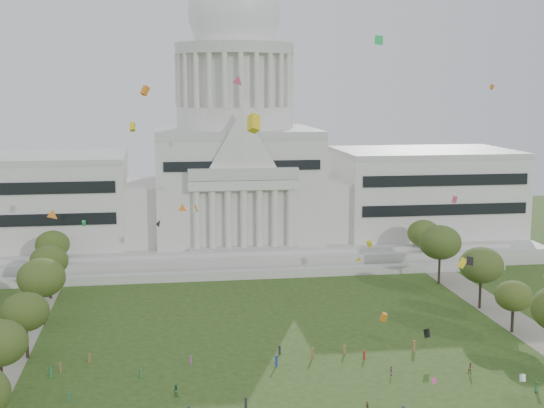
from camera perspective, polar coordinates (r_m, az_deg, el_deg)
name	(u,v)px	position (r m, az deg, el deg)	size (l,w,h in m)	color
capitol	(236,172)	(211.01, -2.76, 2.43)	(160.00, 64.50, 91.30)	#B8B6AB
path_right	(541,339)	(150.10, 19.61, -9.55)	(8.00, 160.00, 0.04)	gray
row_tree_l_3	(25,312)	(136.45, -18.08, -7.72)	(8.12, 8.12, 11.55)	black
row_tree_r_3	(514,296)	(150.27, 17.73, -6.61)	(7.01, 7.01, 9.98)	black
row_tree_l_4	(41,278)	(153.76, -16.98, -5.34)	(9.29, 9.29, 13.21)	black
row_tree_r_4	(481,265)	(163.50, 15.49, -4.46)	(9.19, 9.19, 13.06)	black
row_tree_l_5	(49,261)	(172.03, -16.44, -4.13)	(8.33, 8.33, 11.85)	black
row_tree_r_5	(440,242)	(181.02, 12.55, -2.84)	(9.82, 9.82, 13.96)	black
row_tree_l_6	(53,245)	(189.83, -16.20, -2.95)	(8.19, 8.19, 11.64)	black
row_tree_r_6	(424,233)	(198.61, 11.36, -2.18)	(8.42, 8.42, 11.97)	black
person_0	(536,387)	(125.25, 19.28, -12.88)	(0.81, 0.53, 1.66)	#33723F
person_2	(471,368)	(129.64, 14.72, -11.86)	(0.90, 0.56, 1.85)	olive
person_4	(367,406)	(113.02, 7.19, -14.89)	(0.94, 0.52, 1.61)	olive
person_8	(176,391)	(118.04, -7.26, -13.77)	(0.88, 0.54, 1.80)	#33723F
person_10	(391,371)	(126.42, 8.97, -12.30)	(0.88, 0.48, 1.50)	#994C8C
distant_crowd	(219,389)	(118.16, -4.02, -13.70)	(62.16, 34.79, 1.95)	#33723F
kite_swarm	(342,214)	(106.18, 5.26, -0.79)	(86.80, 104.41, 62.17)	orange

